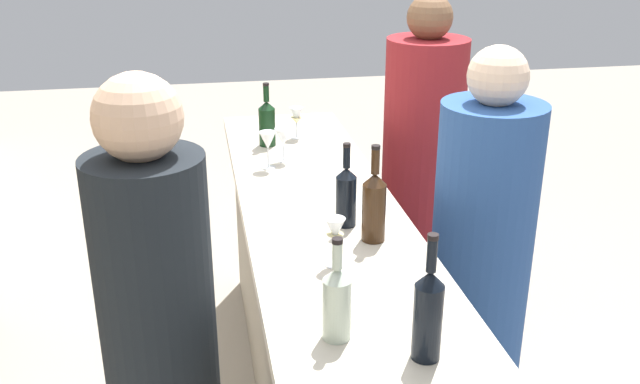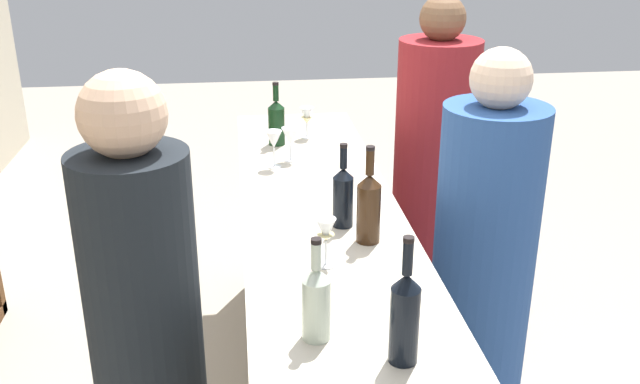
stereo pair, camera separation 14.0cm
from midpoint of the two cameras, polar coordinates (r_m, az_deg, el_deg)
bar_counter at (r=2.76m, az=1.47°, el=-9.98°), size 2.41×0.56×0.94m
wine_bottle_leftmost_near_black at (r=1.67m, az=9.28°, el=-9.84°), size 0.07×0.07×0.32m
wine_bottle_second_left_clear_pale at (r=1.75m, az=2.02°, el=-8.85°), size 0.07×0.07×0.27m
wine_bottle_center_amber_brown at (r=2.24m, az=5.75°, el=-1.16°), size 0.08×0.08×0.32m
wine_bottle_second_right_near_black at (r=2.35m, az=3.58°, el=-0.29°), size 0.07×0.07×0.29m
wine_bottle_rightmost_dark_green at (r=3.17m, az=-2.27°, el=5.71°), size 0.07×0.07×0.28m
wine_glass_near_left at (r=3.27m, az=0.16°, el=6.05°), size 0.06×0.06×0.14m
wine_glass_near_center at (r=2.08m, az=2.40°, el=-3.33°), size 0.06×0.06×0.15m
wine_glass_near_right at (r=2.96m, az=-1.07°, el=4.41°), size 0.07×0.07×0.14m
wine_glass_far_left at (r=2.88m, az=-2.37°, el=4.12°), size 0.07×0.07×0.16m
person_left_guest at (r=2.75m, az=14.44°, el=-5.78°), size 0.49×0.49×1.51m
person_center_guest at (r=3.49m, az=10.22°, el=1.31°), size 0.44×0.44×1.58m
person_right_guest at (r=2.06m, az=-11.63°, el=-13.79°), size 0.31×0.31×1.59m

